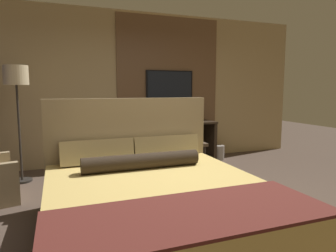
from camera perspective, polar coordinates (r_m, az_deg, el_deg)
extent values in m
plane|color=#4C3D33|center=(3.49, 2.82, -16.29)|extent=(16.00, 16.00, 0.00)
cube|color=tan|center=(5.69, -7.60, 7.18)|extent=(7.20, 0.06, 2.80)
cube|color=brown|center=(5.87, 0.19, 7.24)|extent=(2.04, 0.03, 2.70)
cube|color=#33281E|center=(2.94, -1.64, -18.63)|extent=(1.93, 2.13, 0.22)
cube|color=tan|center=(2.84, -1.66, -13.93)|extent=(1.98, 2.20, 0.30)
cube|color=#56231E|center=(2.16, 4.71, -16.32)|extent=(2.00, 0.77, 0.02)
cube|color=#998460|center=(3.82, -7.22, -4.29)|extent=(2.02, 0.08, 1.27)
cube|color=tan|center=(3.61, -13.32, -4.78)|extent=(0.83, 0.23, 0.31)
cube|color=tan|center=(3.80, -0.48, -3.98)|extent=(0.83, 0.23, 0.31)
cylinder|color=#2D2319|center=(3.30, -4.98, -6.69)|extent=(1.29, 0.17, 0.17)
cube|color=#2D2319|center=(5.62, 1.29, 0.60)|extent=(1.54, 0.56, 0.03)
cube|color=#2D2319|center=(5.45, -5.98, -3.72)|extent=(0.06, 0.51, 0.73)
cube|color=#2D2319|center=(5.99, 7.88, -2.77)|extent=(0.06, 0.51, 0.73)
cube|color=#2D2319|center=(5.91, 0.34, -2.12)|extent=(1.42, 0.02, 0.37)
cube|color=black|center=(5.84, 0.31, 7.92)|extent=(0.95, 0.04, 0.53)
cube|color=black|center=(5.83, 0.38, 7.93)|extent=(0.89, 0.01, 0.49)
cube|color=#4C3D2D|center=(5.08, 4.26, -3.37)|extent=(0.47, 0.45, 0.05)
cube|color=#4C3D2D|center=(5.22, 3.44, -0.48)|extent=(0.43, 0.11, 0.42)
cylinder|color=black|center=(4.90, 3.08, -6.67)|extent=(0.04, 0.04, 0.44)
cylinder|color=black|center=(5.05, 6.99, -6.30)|extent=(0.04, 0.04, 0.44)
cylinder|color=black|center=(5.22, 1.58, -5.81)|extent=(0.04, 0.04, 0.44)
cylinder|color=black|center=(5.36, 5.29, -5.49)|extent=(0.04, 0.04, 0.44)
cylinder|color=#282623|center=(5.07, -25.99, -9.32)|extent=(0.28, 0.28, 0.03)
cylinder|color=#332D28|center=(4.92, -26.44, -1.18)|extent=(0.03, 0.03, 1.48)
cylinder|color=beige|center=(4.88, -26.99, 8.63)|extent=(0.34, 0.34, 0.28)
cylinder|color=#4C706B|center=(5.42, -2.09, 2.58)|extent=(0.12, 0.12, 0.39)
cylinder|color=#333338|center=(5.82, 6.25, 2.44)|extent=(0.11, 0.11, 0.30)
cube|color=maroon|center=(5.61, 0.47, 0.91)|extent=(0.26, 0.21, 0.03)
cylinder|color=gray|center=(6.00, 9.63, -4.99)|extent=(0.22, 0.22, 0.28)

